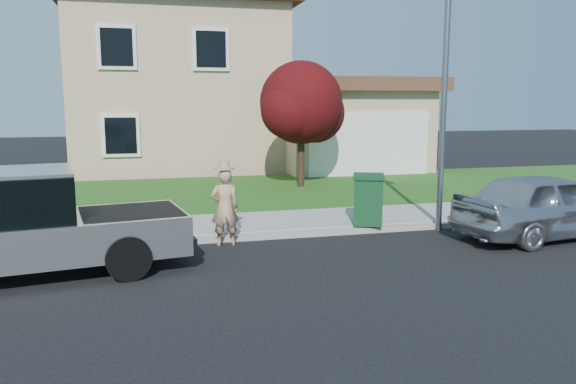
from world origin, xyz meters
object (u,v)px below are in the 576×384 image
object	(u,v)px
pickup_truck	(19,228)
woman	(225,206)
trash_bin	(368,199)
sedan	(547,205)
street_lamp	(446,86)
ornamental_tree	(302,107)

from	to	relation	value
pickup_truck	woman	size ratio (longest dim) A/B	3.29
trash_bin	woman	bearing A→B (deg)	-149.18
sedan	street_lamp	distance (m)	3.20
pickup_truck	trash_bin	world-z (taller)	pickup_truck
woman	trash_bin	xyz separation A→B (m)	(3.18, 0.51, -0.09)
pickup_truck	trash_bin	size ratio (longest dim) A/B	5.06
woman	ornamental_tree	bearing A→B (deg)	-117.35
trash_bin	street_lamp	size ratio (longest dim) A/B	0.20
pickup_truck	trash_bin	distance (m)	6.82
pickup_truck	woman	xyz separation A→B (m)	(3.42, 1.19, -0.02)
ornamental_tree	trash_bin	size ratio (longest dim) A/B	3.66
pickup_truck	sedan	distance (m)	9.90
ornamental_tree	street_lamp	bearing A→B (deg)	-78.29
woman	trash_bin	world-z (taller)	woman
trash_bin	street_lamp	bearing A→B (deg)	6.52
pickup_truck	street_lamp	distance (m)	8.53
sedan	ornamental_tree	bearing A→B (deg)	15.15
woman	ornamental_tree	distance (m)	7.50
ornamental_tree	street_lamp	world-z (taller)	street_lamp
ornamental_tree	sedan	bearing A→B (deg)	-67.48
woman	ornamental_tree	xyz separation A→B (m)	(3.38, 6.44, 1.83)
sedan	trash_bin	distance (m)	3.63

